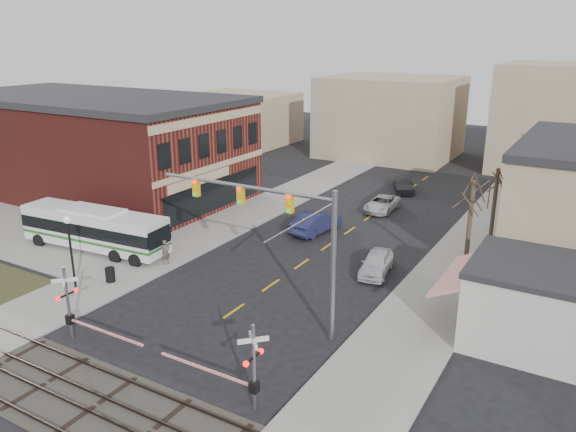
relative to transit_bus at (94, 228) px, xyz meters
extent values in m
plane|color=black|center=(14.24, -4.66, -1.72)|extent=(160.00, 160.00, 0.00)
cube|color=gray|center=(4.74, 15.34, -1.66)|extent=(5.00, 60.00, 0.12)
cube|color=gray|center=(23.74, 15.34, -1.66)|extent=(5.00, 60.00, 0.12)
cube|color=gray|center=(-7.76, 0.34, -1.66)|extent=(20.00, 10.00, 0.11)
cube|color=#332D28|center=(14.24, -12.66, -1.69)|extent=(160.00, 5.00, 0.06)
cube|color=#2D231E|center=(14.24, -12.18, -1.60)|extent=(160.00, 0.08, 0.14)
cube|color=#2D231E|center=(14.24, -10.74, -1.60)|extent=(160.00, 0.08, 0.14)
cube|color=#2D231E|center=(14.24, -14.58, -1.60)|extent=(160.00, 0.08, 0.14)
cube|color=#2D231E|center=(14.24, -13.14, -1.60)|extent=(160.00, 0.08, 0.14)
cube|color=maroon|center=(-12.76, 11.34, 2.78)|extent=(30.00, 15.00, 9.00)
cube|color=#262628|center=(-12.76, 11.34, 7.58)|extent=(30.40, 15.40, 0.60)
cube|color=tan|center=(2.29, 11.34, 2.58)|extent=(0.10, 15.00, 0.50)
cube|color=tan|center=(2.29, 11.34, 6.68)|extent=(0.10, 15.00, 0.70)
cube|color=black|center=(2.29, 11.34, 0.08)|extent=(0.08, 13.00, 2.60)
cube|color=beige|center=(30.24, 2.34, 0.28)|extent=(8.00, 6.00, 4.00)
cube|color=#262628|center=(30.24, 2.34, 2.43)|extent=(8.20, 6.20, 0.30)
cube|color=red|center=(25.44, 2.34, 1.28)|extent=(1.68, 6.00, 0.87)
cylinder|color=#382B21|center=(24.74, 7.34, 1.78)|extent=(0.28, 0.28, 6.75)
cylinder|color=#382B21|center=(25.04, 13.34, 1.55)|extent=(0.28, 0.28, 6.30)
cylinder|color=#382B21|center=(25.24, 21.34, 2.00)|extent=(0.28, 0.28, 7.20)
cube|color=silver|center=(0.00, 0.00, 0.02)|extent=(11.88, 3.50, 2.58)
cube|color=black|center=(0.00, 0.00, 0.19)|extent=(11.92, 3.54, 0.88)
cube|color=#246220|center=(0.00, 0.00, -0.60)|extent=(11.92, 3.54, 0.20)
cylinder|color=black|center=(0.00, 0.00, -1.23)|extent=(1.18, 2.61, 0.98)
cylinder|color=gray|center=(20.42, -2.63, 2.28)|extent=(0.28, 0.28, 8.00)
cylinder|color=gray|center=(15.12, -2.63, 5.78)|extent=(10.59, 0.20, 0.20)
cube|color=gold|center=(17.92, -2.63, 5.28)|extent=(0.35, 0.30, 1.00)
cube|color=gold|center=(14.92, -2.63, 5.28)|extent=(0.35, 0.30, 1.00)
cube|color=gold|center=(11.92, -2.63, 5.28)|extent=(0.35, 0.30, 1.00)
cylinder|color=gray|center=(8.73, -9.36, 0.28)|extent=(0.16, 0.16, 4.00)
cube|color=silver|center=(8.73, -9.36, 1.58)|extent=(1.00, 1.00, 0.18)
cube|color=silver|center=(8.73, -9.36, 1.58)|extent=(1.00, 1.00, 0.18)
sphere|color=#FF0C0C|center=(8.73, -9.91, 0.78)|extent=(0.26, 0.26, 0.26)
sphere|color=#FF0C0C|center=(8.73, -8.81, 0.78)|extent=(0.26, 0.26, 0.26)
cube|color=black|center=(8.73, -9.36, -0.62)|extent=(0.35, 0.35, 0.50)
cube|color=#FF0C0C|center=(11.33, -9.36, -0.62)|extent=(5.00, 0.10, 0.10)
cylinder|color=gray|center=(20.16, -9.41, 0.28)|extent=(0.16, 0.16, 4.00)
cube|color=silver|center=(20.16, -9.41, 1.58)|extent=(1.00, 1.00, 0.18)
cube|color=silver|center=(20.16, -9.41, 1.58)|extent=(1.00, 1.00, 0.18)
sphere|color=#FF0C0C|center=(20.16, -9.96, 0.78)|extent=(0.26, 0.26, 0.26)
sphere|color=#FF0C0C|center=(20.16, -8.86, 0.78)|extent=(0.26, 0.26, 0.26)
cube|color=black|center=(20.16, -9.41, -0.62)|extent=(0.35, 0.35, 0.50)
cube|color=#FF0C0C|center=(17.56, -9.41, -0.62)|extent=(5.00, 0.10, 0.10)
cylinder|color=black|center=(4.00, -5.21, 0.53)|extent=(0.14, 0.14, 4.25)
sphere|color=silver|center=(4.00, -5.21, 2.80)|extent=(0.44, 0.44, 0.44)
cylinder|color=black|center=(5.26, -3.52, -1.13)|extent=(0.60, 0.60, 0.94)
imported|color=#B5B6BA|center=(19.24, 6.45, -0.98)|extent=(2.47, 4.59, 1.48)
imported|color=#191B40|center=(12.02, 11.65, -0.87)|extent=(2.42, 5.33, 1.70)
imported|color=#BCBCBC|center=(14.47, 19.75, -1.06)|extent=(2.31, 4.77, 1.31)
imported|color=#38373C|center=(13.91, 27.20, -1.05)|extent=(3.55, 4.95, 1.33)
imported|color=#4D3F3D|center=(6.34, 0.47, -0.74)|extent=(0.55, 0.71, 1.71)
imported|color=#2D2D4F|center=(3.05, 3.05, -0.72)|extent=(1.02, 1.07, 1.75)
camera|label=1|loc=(31.49, -25.98, 13.36)|focal=35.00mm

